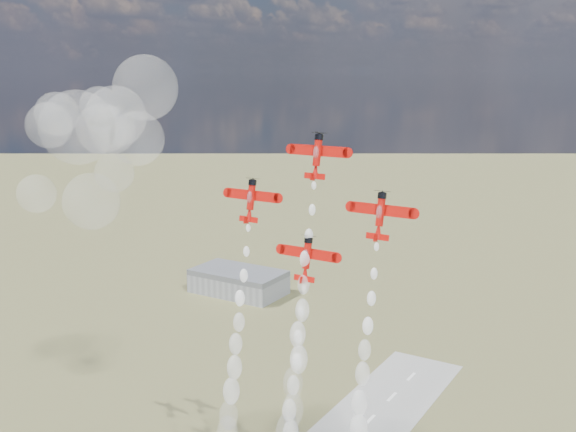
% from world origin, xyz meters
% --- Properties ---
extents(hangar, '(50.00, 28.00, 13.00)m').
position_xyz_m(hangar, '(-120.00, 180.00, 6.50)').
color(hangar, gray).
rests_on(hangar, ground).
extents(plane_lead, '(13.85, 4.73, 9.80)m').
position_xyz_m(plane_lead, '(18.75, 15.23, 102.71)').
color(plane_lead, red).
rests_on(plane_lead, ground).
extents(plane_left, '(13.85, 4.73, 9.80)m').
position_xyz_m(plane_left, '(3.01, 13.11, 91.90)').
color(plane_left, red).
rests_on(plane_left, ground).
extents(plane_right, '(13.85, 4.73, 9.80)m').
position_xyz_m(plane_right, '(34.50, 13.11, 91.90)').
color(plane_right, red).
rests_on(plane_right, ground).
extents(plane_slot, '(13.85, 4.73, 9.80)m').
position_xyz_m(plane_slot, '(18.75, 10.98, 81.08)').
color(plane_slot, red).
rests_on(plane_slot, ground).
extents(smoke_trail_lead, '(5.79, 14.15, 60.60)m').
position_xyz_m(smoke_trail_lead, '(18.67, 5.05, 50.88)').
color(smoke_trail_lead, white).
rests_on(smoke_trail_lead, plane_lead).
extents(smoke_trail_left, '(5.33, 14.28, 60.66)m').
position_xyz_m(smoke_trail_left, '(2.75, 3.19, 40.31)').
color(smoke_trail_left, white).
rests_on(smoke_trail_left, plane_left).
extents(drifted_smoke_cloud, '(56.90, 36.65, 52.33)m').
position_xyz_m(drifted_smoke_cloud, '(-58.83, 26.40, 102.24)').
color(drifted_smoke_cloud, white).
rests_on(drifted_smoke_cloud, ground).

